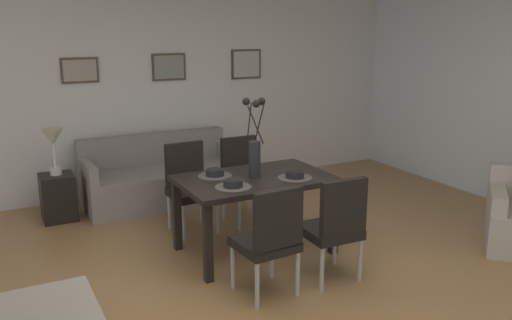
{
  "coord_description": "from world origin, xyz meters",
  "views": [
    {
      "loc": [
        -1.96,
        -3.48,
        2.12
      ],
      "look_at": [
        0.3,
        0.86,
        0.89
      ],
      "focal_mm": 37.97,
      "sensor_mm": 36.0,
      "label": 1
    }
  ],
  "objects": [
    {
      "name": "placemat_near_right",
      "position": [
        -0.05,
        1.02,
        0.74
      ],
      "size": [
        0.32,
        0.32,
        0.01
      ],
      "primitive_type": "cylinder",
      "color": "#4C4742",
      "rests_on": "dining_table"
    },
    {
      "name": "side_table",
      "position": [
        -1.26,
        2.59,
        0.26
      ],
      "size": [
        0.36,
        0.36,
        0.52
      ],
      "primitive_type": "cube",
      "color": "black",
      "rests_on": "ground"
    },
    {
      "name": "dining_chair_near_right",
      "position": [
        -0.07,
        1.65,
        0.51
      ],
      "size": [
        0.47,
        0.47,
        0.92
      ],
      "color": "black",
      "rests_on": "ground"
    },
    {
      "name": "dining_chair_near_left",
      "position": [
        -0.03,
        -0.02,
        0.51
      ],
      "size": [
        0.47,
        0.47,
        0.92
      ],
      "color": "black",
      "rests_on": "ground"
    },
    {
      "name": "dining_chair_far_left",
      "position": [
        0.58,
        -0.04,
        0.51
      ],
      "size": [
        0.45,
        0.45,
        0.92
      ],
      "color": "black",
      "rests_on": "ground"
    },
    {
      "name": "table_lamp",
      "position": [
        -1.26,
        2.59,
        0.89
      ],
      "size": [
        0.22,
        0.22,
        0.51
      ],
      "color": "beige",
      "rests_on": "side_table"
    },
    {
      "name": "back_wall_panel",
      "position": [
        0.0,
        3.25,
        1.3
      ],
      "size": [
        9.0,
        0.1,
        2.6
      ],
      "primitive_type": "cube",
      "color": "silver",
      "rests_on": "ground"
    },
    {
      "name": "centerpiece_vase",
      "position": [
        0.27,
        0.82,
        1.02
      ],
      "size": [
        0.21,
        0.23,
        0.73
      ],
      "color": "#232326",
      "rests_on": "dining_table"
    },
    {
      "name": "dining_table",
      "position": [
        0.27,
        0.82,
        0.65
      ],
      "size": [
        1.4,
        0.89,
        0.74
      ],
      "color": "black",
      "rests_on": "ground"
    },
    {
      "name": "bowl_far_left",
      "position": [
        0.58,
        0.62,
        0.78
      ],
      "size": [
        0.17,
        0.17,
        0.07
      ],
      "color": "black",
      "rests_on": "dining_table"
    },
    {
      "name": "framed_picture_center",
      "position": [
        0.27,
        3.18,
        1.59
      ],
      "size": [
        0.44,
        0.03,
        0.34
      ],
      "color": "#473828"
    },
    {
      "name": "bowl_near_left",
      "position": [
        -0.05,
        0.62,
        0.78
      ],
      "size": [
        0.17,
        0.17,
        0.07
      ],
      "color": "black",
      "rests_on": "dining_table"
    },
    {
      "name": "ground_plane",
      "position": [
        0.0,
        0.0,
        0.0
      ],
      "size": [
        9.0,
        9.0,
        0.0
      ],
      "primitive_type": "plane",
      "color": "olive"
    },
    {
      "name": "framed_picture_right",
      "position": [
        1.36,
        3.18,
        1.59
      ],
      "size": [
        0.43,
        0.03,
        0.39
      ],
      "color": "#473828"
    },
    {
      "name": "placemat_near_left",
      "position": [
        -0.05,
        0.62,
        0.74
      ],
      "size": [
        0.32,
        0.32,
        0.01
      ],
      "primitive_type": "cylinder",
      "color": "#4C4742",
      "rests_on": "dining_table"
    },
    {
      "name": "framed_picture_left",
      "position": [
        -0.83,
        3.18,
        1.59
      ],
      "size": [
        0.43,
        0.03,
        0.3
      ],
      "color": "#473828"
    },
    {
      "name": "dining_chair_far_right",
      "position": [
        0.56,
        1.65,
        0.51
      ],
      "size": [
        0.45,
        0.45,
        0.92
      ],
      "color": "black",
      "rests_on": "ground"
    },
    {
      "name": "placemat_far_left",
      "position": [
        0.58,
        0.62,
        0.74
      ],
      "size": [
        0.32,
        0.32,
        0.01
      ],
      "primitive_type": "cylinder",
      "color": "#4C4742",
      "rests_on": "dining_table"
    },
    {
      "name": "sofa",
      "position": [
        -0.05,
        2.69,
        0.28
      ],
      "size": [
        1.86,
        0.84,
        0.8
      ],
      "color": "gray",
      "rests_on": "ground"
    },
    {
      "name": "bowl_near_right",
      "position": [
        -0.05,
        1.02,
        0.78
      ],
      "size": [
        0.17,
        0.17,
        0.07
      ],
      "color": "black",
      "rests_on": "dining_table"
    }
  ]
}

